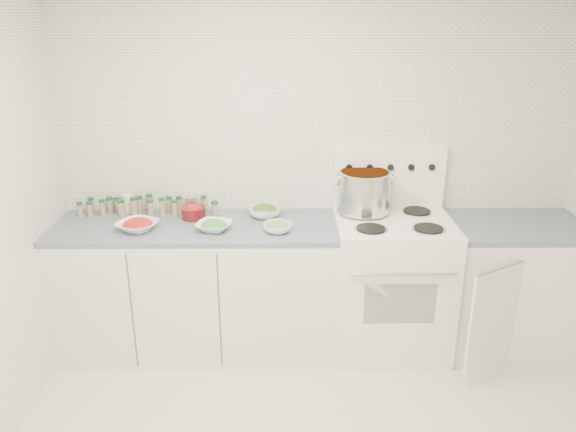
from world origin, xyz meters
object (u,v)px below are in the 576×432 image
object	(u,v)px
bowl_tomato	(138,225)
bowl_snowpea	(214,226)
stove	(390,280)
stock_pot	(364,190)

from	to	relation	value
bowl_tomato	bowl_snowpea	bearing A→B (deg)	-0.20
stove	bowl_tomato	bearing A→B (deg)	-176.86
stock_pot	bowl_tomato	distance (m)	1.49
bowl_tomato	bowl_snowpea	xyz separation A→B (m)	(0.49, -0.00, -0.00)
stock_pot	stove	bearing A→B (deg)	-38.43
stove	bowl_tomato	size ratio (longest dim) A/B	4.21
stock_pot	bowl_snowpea	xyz separation A→B (m)	(-0.98, -0.24, -0.16)
stove	bowl_snowpea	size ratio (longest dim) A/B	5.09
stock_pot	bowl_snowpea	size ratio (longest dim) A/B	1.41
stock_pot	bowl_snowpea	distance (m)	1.02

